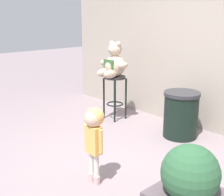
# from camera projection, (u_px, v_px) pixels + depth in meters

# --- Properties ---
(ground_plane) EXTENTS (24.00, 24.00, 0.00)m
(ground_plane) POSITION_uv_depth(u_px,v_px,m) (105.00, 169.00, 3.63)
(ground_plane) COLOR gray
(building_wall) EXTENTS (6.02, 0.30, 3.99)m
(building_wall) POSITION_uv_depth(u_px,v_px,m) (212.00, 1.00, 4.54)
(building_wall) COLOR #A59A8B
(building_wall) RESTS_ON ground_plane
(bar_stool_with_teddy) EXTENTS (0.37, 0.37, 0.77)m
(bar_stool_with_teddy) POSITION_uv_depth(u_px,v_px,m) (115.00, 89.00, 5.28)
(bar_stool_with_teddy) COLOR #2A2628
(bar_stool_with_teddy) RESTS_ON ground_plane
(teddy_bear) EXTENTS (0.57, 0.51, 0.60)m
(teddy_bear) POSITION_uv_depth(u_px,v_px,m) (114.00, 64.00, 5.14)
(teddy_bear) COLOR #BFA78F
(teddy_bear) RESTS_ON bar_stool_with_teddy
(child_walking) EXTENTS (0.27, 0.22, 0.86)m
(child_walking) POSITION_uv_depth(u_px,v_px,m) (94.00, 129.00, 3.18)
(child_walking) COLOR beige
(child_walking) RESTS_ON ground_plane
(trash_bin) EXTENTS (0.54, 0.54, 0.70)m
(trash_bin) POSITION_uv_depth(u_px,v_px,m) (181.00, 114.00, 4.53)
(trash_bin) COLOR black
(trash_bin) RESTS_ON ground_plane
(planter_with_shrub) EXTENTS (0.59, 0.59, 0.76)m
(planter_with_shrub) POSITION_uv_depth(u_px,v_px,m) (189.00, 191.00, 2.56)
(planter_with_shrub) COLOR #594C53
(planter_with_shrub) RESTS_ON ground_plane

